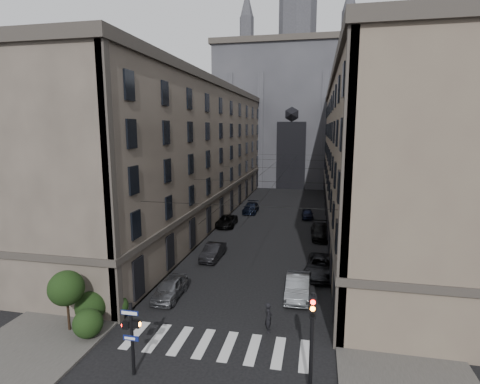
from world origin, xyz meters
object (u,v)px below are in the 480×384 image
Objects in this scene: car_left_near at (170,288)px; car_left_far at (251,208)px; pedestrian_signal_left at (132,334)px; car_right_midnear at (321,266)px; traffic_light_right at (312,332)px; car_left_midfar at (226,221)px; car_right_midfar at (321,231)px; car_right_near at (298,286)px; car_right_far at (307,214)px; pedestrian at (269,317)px; gothic_tower at (295,106)px; car_left_midnear at (213,252)px.

car_left_near reaches higher than car_left_far.
pedestrian_signal_left is 18.59m from car_right_midnear.
car_left_far is at bearing 86.91° from car_left_near.
pedestrian_signal_left is 9.18m from traffic_light_right.
car_right_midfar is at bearing -16.43° from car_left_midfar.
car_right_midnear is (0.60, 15.36, -2.48)m from traffic_light_right.
car_left_near is 13.23m from car_right_midnear.
traffic_light_right reaches higher than car_right_near.
car_left_midfar is 0.91× the size of car_right_midfar.
car_right_far is at bearing 91.91° from traffic_light_right.
car_left_near is 8.65m from pedestrian.
pedestrian_signal_left is at bearing -90.19° from car_left_far.
pedestrian is at bearing -73.02° from car_left_midfar.
car_left_far is 0.92× the size of car_right_midfar.
gothic_tower is at bearing 101.39° from car_right_midnear.
car_left_midnear reaches higher than car_left_midfar.
car_left_far reaches higher than car_left_midfar.
car_right_midnear is 1.05× the size of car_right_midfar.
gothic_tower is 40.78m from car_right_far.
car_left_far is (-4.20, -34.74, -17.06)m from gothic_tower.
car_left_midfar is (-5.92, -43.31, -17.10)m from gothic_tower.
car_left_midnear is 10.65m from car_right_midnear.
pedestrian reaches higher than car_right_near.
gothic_tower reaches higher than car_left_midfar.
pedestrian_signal_left reaches higher than car_left_midnear.
car_left_near reaches higher than car_left_midnear.
gothic_tower reaches higher than car_right_midnear.
car_left_far is 1.30× the size of car_right_far.
car_left_midfar is at bearing -151.85° from car_right_far.
pedestrian reaches higher than car_right_midfar.
gothic_tower is 11.50× the size of car_left_midfar.
pedestrian is (-1.50, -31.10, 0.30)m from car_right_far.
gothic_tower is 29.80× the size of pedestrian.
car_left_midnear is 12.46m from car_left_midfar.
car_left_midfar is 26.07m from pedestrian.
car_right_near reaches higher than car_left_far.
car_right_midnear is at bearing 29.92° from car_left_near.
car_right_midfar is 9.68m from car_right_far.
car_right_far is (8.59, -2.01, -0.07)m from car_left_far.
car_left_near is at bearing 60.25° from pedestrian.
pedestrian is (-3.31, -10.17, 0.17)m from car_right_midnear.
traffic_light_right is at bearing -58.72° from car_left_midnear.
car_right_midnear is (12.12, -14.37, 0.11)m from car_left_midfar.
pedestrian is (2.89, -67.84, -16.83)m from gothic_tower.
car_left_midfar is 0.87× the size of car_right_midnear.
gothic_tower reaches higher than car_right_far.
car_right_midfar is at bearing -83.55° from car_right_far.
car_left_midfar is at bearing 90.83° from car_left_near.
car_left_midnear reaches higher than car_right_far.
traffic_light_right is at bearing 2.64° from pedestrian_signal_left.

